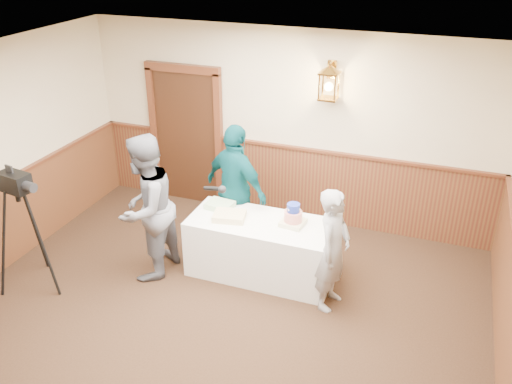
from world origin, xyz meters
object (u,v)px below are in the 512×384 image
display_table (262,248)px  sheet_cake_yellow (229,216)px  tiered_cake (293,217)px  interviewer (146,208)px  tv_camera_rig (27,237)px  sheet_cake_green (220,205)px  baker (333,250)px  assistant_p (236,189)px

display_table → sheet_cake_yellow: bearing=-169.8°
tiered_cake → interviewer: interviewer is taller
sheet_cake_yellow → tv_camera_rig: bearing=-151.8°
sheet_cake_yellow → tv_camera_rig: (-2.12, -1.14, -0.11)m
tiered_cake → sheet_cake_green: bearing=175.0°
display_table → sheet_cake_green: size_ratio=5.47×
display_table → sheet_cake_yellow: size_ratio=4.68×
sheet_cake_green → baker: bearing=-16.1°
sheet_cake_yellow → interviewer: interviewer is taller
sheet_cake_green → assistant_p: bearing=74.0°
sheet_cake_green → tiered_cake: bearing=-5.0°
tiered_cake → sheet_cake_green: tiered_cake is taller
interviewer → display_table: bearing=112.7°
tiered_cake → sheet_cake_yellow: (-0.77, -0.13, -0.07)m
display_table → sheet_cake_yellow: sheet_cake_yellow is taller
display_table → interviewer: (-1.32, -0.47, 0.55)m
assistant_p → tv_camera_rig: assistant_p is taller
sheet_cake_green → sheet_cake_yellow: bearing=-44.5°
sheet_cake_yellow → tiered_cake: bearing=9.8°
sheet_cake_yellow → baker: baker is taller
assistant_p → interviewer: bearing=73.9°
tiered_cake → display_table: bearing=-170.6°
baker → sheet_cake_green: bearing=83.1°
sheet_cake_green → interviewer: 0.95m
baker → assistant_p: size_ratio=0.84×
sheet_cake_green → interviewer: interviewer is taller
interviewer → assistant_p: interviewer is taller
assistant_p → tiered_cake: bearing=179.2°
sheet_cake_green → tv_camera_rig: (-1.90, -1.36, -0.10)m
baker → assistant_p: (-1.49, 0.78, 0.14)m
display_table → interviewer: interviewer is taller
sheet_cake_green → tv_camera_rig: bearing=-144.3°
display_table → interviewer: 1.51m
interviewer → baker: interviewer is taller
display_table → tiered_cake: (0.38, 0.06, 0.49)m
display_table → sheet_cake_yellow: (-0.40, -0.07, 0.41)m
sheet_cake_green → tv_camera_rig: tv_camera_rig is taller
tiered_cake → tv_camera_rig: bearing=-156.3°
sheet_cake_yellow → sheet_cake_green: size_ratio=1.17×
interviewer → assistant_p: bearing=143.1°
sheet_cake_yellow → assistant_p: size_ratio=0.22×
display_table → assistant_p: bearing=138.0°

